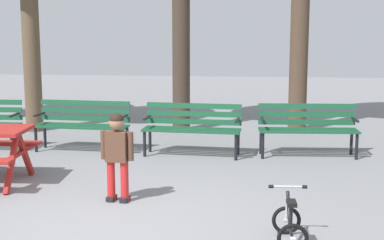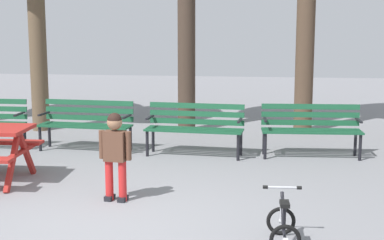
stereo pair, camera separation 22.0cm
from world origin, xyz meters
TOP-DOWN VIEW (x-y plane):
  - ground at (0.00, 0.00)m, footprint 36.00×36.00m
  - park_bench_left at (-1.25, 3.67)m, footprint 1.63×0.57m
  - park_bench_right at (0.65, 3.52)m, footprint 1.63×0.57m
  - park_bench_far_right at (2.54, 3.68)m, footprint 1.63×0.56m
  - child_standing at (0.01, 0.92)m, footprint 0.41×0.19m
  - kids_bicycle at (2.02, -0.26)m, footprint 0.39×0.58m

SIDE VIEW (x-z plane):
  - ground at x=0.00m, z-range 0.00..0.00m
  - kids_bicycle at x=2.02m, z-range -0.07..0.47m
  - park_bench_left at x=-1.25m, z-range 0.08..0.94m
  - park_bench_right at x=0.65m, z-range 0.08..0.94m
  - park_bench_far_right at x=2.54m, z-range 0.08..0.94m
  - child_standing at x=0.01m, z-range 0.10..1.20m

